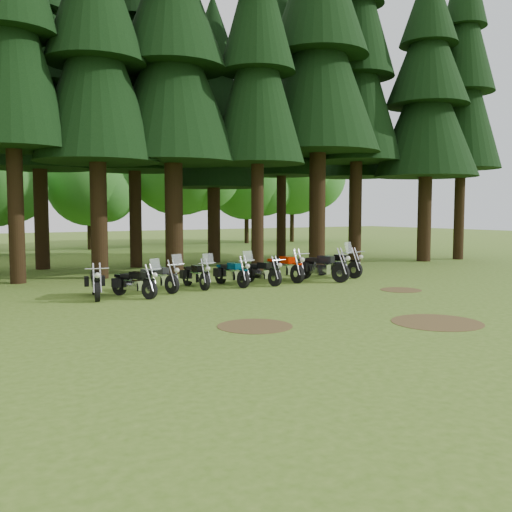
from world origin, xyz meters
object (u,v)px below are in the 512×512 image
at_px(motorcycle_3, 196,276).
at_px(motorcycle_7, 322,268).
at_px(motorcycle_5, 261,273).
at_px(motorcycle_4, 232,274).
at_px(motorcycle_0, 96,284).
at_px(motorcycle_2, 158,279).
at_px(motorcycle_6, 284,268).
at_px(motorcycle_8, 338,265).
at_px(motorcycle_1, 134,284).

height_order(motorcycle_3, motorcycle_7, motorcycle_7).
bearing_deg(motorcycle_5, motorcycle_4, 158.68).
bearing_deg(motorcycle_3, motorcycle_4, -6.53).
distance_m(motorcycle_0, motorcycle_2, 2.20).
relative_size(motorcycle_6, motorcycle_8, 1.06).
bearing_deg(motorcycle_3, motorcycle_0, -173.16).
xyz_separation_m(motorcycle_4, motorcycle_7, (3.69, -0.59, 0.07)).
xyz_separation_m(motorcycle_5, motorcycle_7, (2.56, -0.37, 0.10)).
distance_m(motorcycle_2, motorcycle_7, 6.54).
height_order(motorcycle_1, motorcycle_8, motorcycle_1).
bearing_deg(motorcycle_7, motorcycle_1, 161.70).
bearing_deg(motorcycle_1, motorcycle_8, -16.35).
xyz_separation_m(motorcycle_4, motorcycle_8, (5.09, 0.12, 0.03)).
relative_size(motorcycle_1, motorcycle_8, 0.89).
xyz_separation_m(motorcycle_3, motorcycle_4, (1.36, -0.18, 0.01)).
bearing_deg(motorcycle_8, motorcycle_5, 168.16).
distance_m(motorcycle_0, motorcycle_8, 10.11).
relative_size(motorcycle_0, motorcycle_3, 1.03).
height_order(motorcycle_0, motorcycle_8, motorcycle_8).
bearing_deg(motorcycle_0, motorcycle_8, 15.23).
bearing_deg(motorcycle_7, motorcycle_6, 129.70).
relative_size(motorcycle_6, motorcycle_7, 0.97).
bearing_deg(motorcycle_2, motorcycle_7, -20.68).
bearing_deg(motorcycle_8, motorcycle_6, 162.20).
xyz_separation_m(motorcycle_3, motorcycle_8, (6.44, -0.05, 0.04)).
height_order(motorcycle_5, motorcycle_8, motorcycle_8).
relative_size(motorcycle_3, motorcycle_4, 0.96).
relative_size(motorcycle_0, motorcycle_8, 0.95).
xyz_separation_m(motorcycle_0, motorcycle_1, (1.07, -0.50, -0.02)).
height_order(motorcycle_3, motorcycle_5, motorcycle_3).
relative_size(motorcycle_0, motorcycle_5, 1.04).
bearing_deg(motorcycle_4, motorcycle_7, -13.76).
height_order(motorcycle_0, motorcycle_7, motorcycle_7).
relative_size(motorcycle_4, motorcycle_7, 0.87).
height_order(motorcycle_0, motorcycle_2, motorcycle_2).
xyz_separation_m(motorcycle_0, motorcycle_7, (8.71, -0.38, 0.08)).
relative_size(motorcycle_7, motorcycle_8, 1.09).
relative_size(motorcycle_1, motorcycle_7, 0.81).
bearing_deg(motorcycle_3, motorcycle_8, 0.38).
bearing_deg(motorcycle_5, motorcycle_1, 175.28).
xyz_separation_m(motorcycle_3, motorcycle_5, (2.48, -0.40, -0.01)).
distance_m(motorcycle_5, motorcycle_6, 1.36).
distance_m(motorcycle_4, motorcycle_6, 2.43).
relative_size(motorcycle_2, motorcycle_8, 0.94).
height_order(motorcycle_1, motorcycle_3, motorcycle_3).
bearing_deg(motorcycle_1, motorcycle_2, 11.64).
height_order(motorcycle_5, motorcycle_7, motorcycle_7).
xyz_separation_m(motorcycle_3, motorcycle_6, (3.78, -0.01, 0.06)).
distance_m(motorcycle_1, motorcycle_5, 5.10).
bearing_deg(motorcycle_2, motorcycle_8, -14.58).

